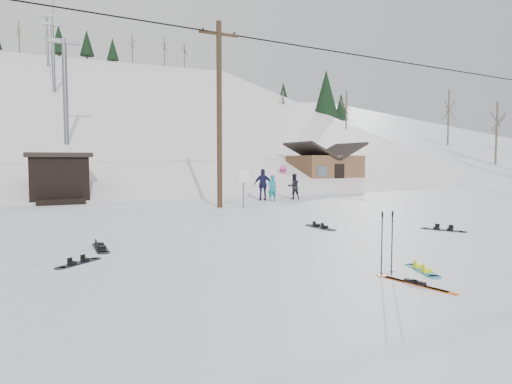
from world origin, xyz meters
name	(u,v)px	position (x,y,z in m)	size (l,w,h in m)	color
ground	(382,278)	(0.00, 0.00, 0.00)	(200.00, 200.00, 0.00)	white
ski_slope	(92,270)	(0.00, 55.00, -12.00)	(60.00, 75.00, 45.00)	white
ridge_right	(352,246)	(38.00, 50.00, -11.00)	(34.00, 85.00, 36.00)	white
treeline_right	(378,177)	(36.00, 42.00, 0.00)	(20.00, 60.00, 10.00)	black
treeline_crest	(72,172)	(0.00, 86.00, 0.00)	(50.00, 6.00, 10.00)	black
utility_pole	(219,112)	(2.00, 14.00, 4.68)	(2.00, 0.26, 9.00)	#3A2819
trail_sign	(244,182)	(3.10, 13.58, 1.27)	(0.50, 0.09, 1.85)	#595B60
lift_hut	(59,177)	(-5.00, 20.94, 1.36)	(3.40, 4.10, 2.75)	black
lift_tower_near	(65,85)	(-4.00, 30.00, 7.86)	(2.20, 0.36, 8.00)	#595B60
lift_tower_mid	(53,53)	(-4.00, 50.00, 14.36)	(2.20, 0.36, 8.00)	#595B60
lift_tower_far	(47,37)	(-4.00, 70.00, 20.86)	(2.20, 0.36, 8.00)	#595B60
cabin	(325,171)	(15.00, 24.00, 1.48)	(5.39, 4.40, 3.77)	brown
hero_snowboard	(422,270)	(1.16, 0.06, 0.02)	(0.65, 1.30, 0.10)	#1D8ABE
hero_skis	(415,283)	(0.22, -0.67, 0.03)	(0.42, 1.67, 0.09)	#C04D13
ski_poles	(387,243)	(0.21, 0.10, 0.67)	(0.36, 0.10, 1.31)	black
board_scatter_a	(79,263)	(-5.32, 3.93, 0.02)	(1.05, 0.91, 0.09)	black
board_scatter_b	(100,248)	(-4.66, 5.56, 0.03)	(0.32, 1.65, 0.12)	black
board_scatter_d	(443,230)	(6.03, 3.88, 0.03)	(0.81, 1.38, 0.11)	black
board_scatter_f	(320,227)	(2.64, 6.12, 0.03)	(0.34, 1.62, 0.11)	black
skier_teal	(272,188)	(6.01, 16.09, 0.74)	(0.54, 0.35, 1.48)	#0C6F7D
skier_dark	(294,186)	(7.73, 16.58, 0.76)	(0.74, 0.58, 1.52)	black
skier_pink	(283,178)	(10.73, 23.24, 0.97)	(1.26, 0.72, 1.95)	#E3509A
skier_navy	(263,185)	(5.69, 16.59, 0.92)	(1.07, 0.45, 1.83)	#18173B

